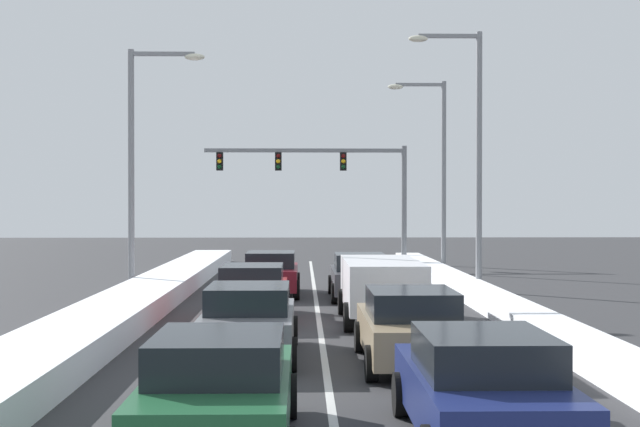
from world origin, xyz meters
TOP-DOWN VIEW (x-y plane):
  - ground_plane at (0.00, 16.50)m, footprint 120.00×120.00m
  - lane_stripe_between_right_lane_and_center_lane at (-0.00, 20.62)m, footprint 0.14×45.37m
  - snow_bank_right_shoulder at (5.30, 20.62)m, footprint 1.24×45.37m
  - snow_bank_left_shoulder at (-5.30, 20.62)m, footprint 1.96×45.37m
  - sedan_navy_right_lane_nearest at (1.91, 6.93)m, footprint 2.00×4.50m
  - sedan_tan_right_lane_second at (1.67, 12.54)m, footprint 2.00×4.50m
  - suv_white_right_lane_third at (1.66, 18.75)m, footprint 2.16×4.90m
  - sedan_charcoal_right_lane_fourth at (1.47, 24.60)m, footprint 2.00×4.50m
  - sedan_green_center_lane_nearest at (-1.53, 6.85)m, footprint 2.00×4.50m
  - sedan_gray_center_lane_second at (-1.55, 13.51)m, footprint 2.00×4.50m
  - sedan_red_center_lane_third at (-1.81, 19.35)m, footprint 2.00×4.50m
  - sedan_maroon_center_lane_fourth at (-1.54, 25.79)m, footprint 2.00×4.50m
  - traffic_light_gantry at (1.18, 41.23)m, footprint 10.60×0.47m
  - street_lamp_right_mid at (5.59, 26.81)m, footprint 2.66×0.36m
  - street_lamp_right_far at (5.64, 35.06)m, footprint 2.66×0.36m
  - street_lamp_left_mid at (-6.02, 25.86)m, footprint 2.66×0.36m

SIDE VIEW (x-z plane):
  - ground_plane at x=0.00m, z-range 0.00..0.00m
  - lane_stripe_between_right_lane_and_center_lane at x=0.00m, z-range 0.00..0.01m
  - snow_bank_right_shoulder at x=5.30m, z-range 0.00..0.47m
  - snow_bank_left_shoulder at x=-5.30m, z-range 0.00..0.63m
  - sedan_navy_right_lane_nearest at x=1.91m, z-range 0.01..1.52m
  - sedan_tan_right_lane_second at x=1.67m, z-range 0.01..1.52m
  - sedan_charcoal_right_lane_fourth at x=1.47m, z-range 0.01..1.52m
  - sedan_green_center_lane_nearest at x=-1.53m, z-range 0.01..1.52m
  - sedan_gray_center_lane_second at x=-1.55m, z-range 0.01..1.52m
  - sedan_red_center_lane_third at x=-1.81m, z-range 0.01..1.52m
  - sedan_maroon_center_lane_fourth at x=-1.54m, z-range 0.01..1.52m
  - suv_white_right_lane_third at x=1.66m, z-range 0.18..1.85m
  - traffic_light_gantry at x=1.18m, z-range 1.62..7.82m
  - street_lamp_left_mid at x=-6.02m, z-range 0.81..9.32m
  - street_lamp_right_far at x=5.64m, z-range 0.82..9.54m
  - street_lamp_right_mid at x=5.59m, z-range 0.83..10.17m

